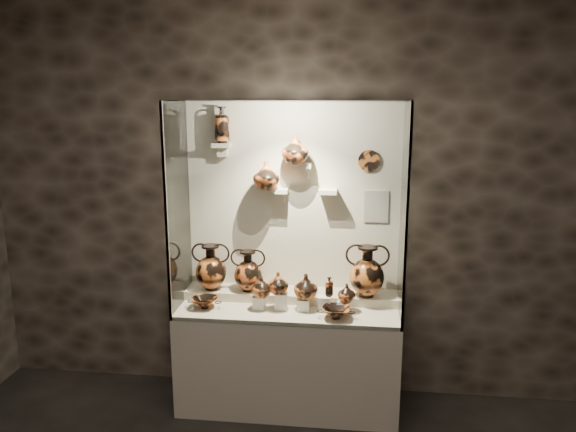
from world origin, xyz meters
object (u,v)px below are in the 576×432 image
at_px(amphora_left, 211,267).
at_px(jug_b, 278,283).
at_px(jug_a, 261,287).
at_px(ovoid_vase_b, 295,150).
at_px(amphora_right, 367,271).
at_px(ovoid_vase_a, 266,176).
at_px(kylix_right, 336,312).
at_px(amphora_mid, 248,271).
at_px(jug_c, 306,286).
at_px(lekythos_tall, 222,122).
at_px(lekythos_small, 329,285).
at_px(kylix_left, 205,302).
at_px(jug_e, 347,293).

bearing_deg(amphora_left, jug_b, -34.89).
relative_size(jug_a, ovoid_vase_b, 0.76).
distance_m(amphora_right, jug_a, 0.82).
bearing_deg(ovoid_vase_b, ovoid_vase_a, -157.58).
height_order(amphora_left, kylix_right, amphora_left).
distance_m(amphora_mid, ovoid_vase_b, 1.03).
height_order(jug_c, lekythos_tall, lekythos_tall).
relative_size(lekythos_small, lekythos_tall, 0.53).
distance_m(jug_a, lekythos_small, 0.51).
xyz_separation_m(jug_b, jug_c, (0.21, 0.02, -0.03)).
height_order(kylix_left, kylix_right, kylix_right).
xyz_separation_m(lekythos_small, lekythos_tall, (-0.86, 0.27, 1.19)).
bearing_deg(ovoid_vase_a, jug_e, -22.35).
distance_m(jug_c, kylix_right, 0.31).
relative_size(amphora_left, amphora_right, 0.92).
bearing_deg(jug_b, kylix_right, -27.34).
distance_m(amphora_mid, jug_e, 0.81).
xyz_separation_m(jug_e, ovoid_vase_a, (-0.64, 0.22, 0.85)).
xyz_separation_m(amphora_left, lekythos_small, (0.95, -0.18, -0.05)).
bearing_deg(amphora_right, amphora_mid, -165.99).
bearing_deg(jug_e, kylix_left, 177.95).
bearing_deg(ovoid_vase_a, amphora_left, -177.38).
distance_m(lekythos_tall, ovoid_vase_a, 0.53).
relative_size(jug_a, jug_b, 0.99).
xyz_separation_m(jug_a, kylix_right, (0.57, -0.11, -0.13)).
bearing_deg(amphora_left, jug_a, -40.62).
bearing_deg(kylix_right, amphora_mid, 135.66).
height_order(amphora_mid, jug_e, amphora_mid).
relative_size(amphora_mid, jug_c, 1.74).
distance_m(amphora_right, ovoid_vase_a, 1.07).
relative_size(amphora_right, ovoid_vase_b, 1.88).
xyz_separation_m(amphora_left, ovoid_vase_a, (0.45, 0.05, 0.74)).
bearing_deg(jug_e, ovoid_vase_a, 155.83).
relative_size(lekythos_small, kylix_right, 0.63).
height_order(amphora_left, ovoid_vase_b, ovoid_vase_b).
distance_m(jug_a, jug_c, 0.34).
bearing_deg(kylix_left, lekythos_tall, 81.74).
height_order(amphora_mid, kylix_left, amphora_mid).
height_order(amphora_mid, jug_b, amphora_mid).
xyz_separation_m(amphora_mid, jug_c, (0.48, -0.18, -0.05)).
bearing_deg(ovoid_vase_b, lekythos_small, -16.12).
xyz_separation_m(jug_c, ovoid_vase_a, (-0.33, 0.22, 0.81)).
height_order(jug_e, ovoid_vase_a, ovoid_vase_a).
bearing_deg(kylix_right, jug_b, 144.61).
bearing_deg(ovoid_vase_a, amphora_right, -7.44).
bearing_deg(jug_b, lekythos_small, -9.44).
height_order(jug_a, jug_c, jug_c).
distance_m(jug_b, lekythos_small, 0.39).
bearing_deg(jug_b, lekythos_tall, 136.58).
height_order(ovoid_vase_a, ovoid_vase_b, ovoid_vase_b).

